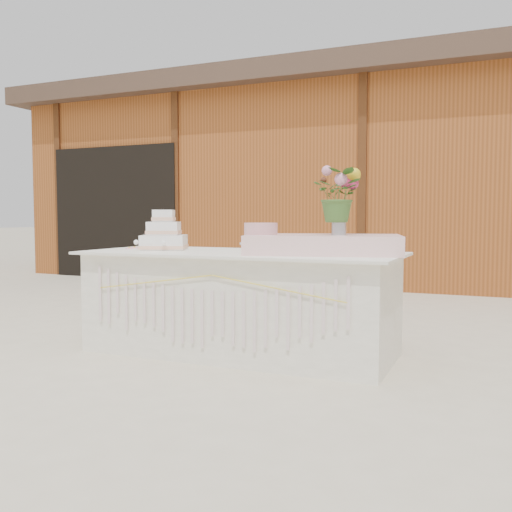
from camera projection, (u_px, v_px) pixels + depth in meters
The scene contains 9 objects.
ground at pixel (240, 353), 4.35m from camera, with size 80.00×80.00×0.00m, color beige.
barn at pixel (388, 179), 9.72m from camera, with size 12.60×4.60×3.30m.
cake_table at pixel (240, 302), 4.31m from camera, with size 2.40×1.00×0.77m.
wedding_cake at pixel (164, 236), 4.59m from camera, with size 0.47×0.47×0.32m.
pink_cake_stand at pixel (261, 236), 4.11m from camera, with size 0.31×0.31×0.22m.
satin_runner at pixel (323, 244), 4.07m from camera, with size 1.08×0.62×0.14m, color #FFCDCD.
flower_vase at pixel (339, 225), 4.02m from camera, with size 0.10×0.10×0.14m, color #ADAEB2.
bouquet at pixel (339, 188), 4.00m from camera, with size 0.34×0.29×0.38m, color #3B6327.
loose_flowers at pixel (139, 247), 4.84m from camera, with size 0.13×0.31×0.02m, color #FE9BB9, non-canonical shape.
Camera 1 is at (1.82, -3.88, 1.04)m, focal length 40.00 mm.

